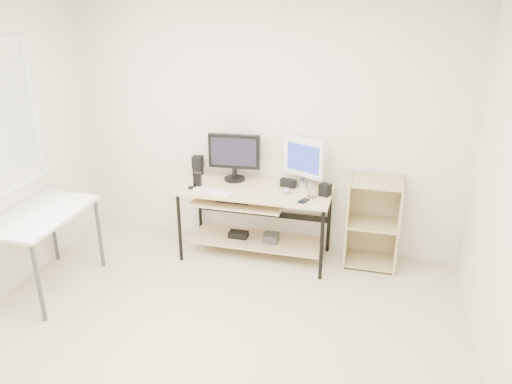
{
  "coord_description": "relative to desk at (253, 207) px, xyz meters",
  "views": [
    {
      "loc": [
        1.17,
        -2.76,
        2.56
      ],
      "look_at": [
        0.1,
        1.3,
        0.86
      ],
      "focal_mm": 35.0,
      "sensor_mm": 36.0,
      "label": 1
    }
  ],
  "objects": [
    {
      "name": "smartphone",
      "position": [
        0.54,
        -0.21,
        0.22
      ],
      "size": [
        0.11,
        0.14,
        0.01
      ],
      "primitive_type": "cube",
      "rotation": [
        0.0,
        0.0,
        -0.38
      ],
      "color": "black",
      "rests_on": "desk"
    },
    {
      "name": "shelf_unit",
      "position": [
        1.18,
        0.16,
        -0.09
      ],
      "size": [
        0.5,
        0.4,
        0.9
      ],
      "color": "tan",
      "rests_on": "ground"
    },
    {
      "name": "mouse",
      "position": [
        0.34,
        -0.03,
        0.23
      ],
      "size": [
        0.09,
        0.12,
        0.04
      ],
      "primitive_type": "ellipsoid",
      "rotation": [
        0.0,
        0.0,
        0.18
      ],
      "color": "silver",
      "rests_on": "desk"
    },
    {
      "name": "drinking_glass",
      "position": [
        0.59,
        -0.09,
        0.3
      ],
      "size": [
        0.09,
        0.09,
        0.16
      ],
      "primitive_type": "cylinder",
      "rotation": [
        0.0,
        0.0,
        0.13
      ],
      "color": "white",
      "rests_on": "coaster"
    },
    {
      "name": "desk",
      "position": [
        0.0,
        0.0,
        0.0
      ],
      "size": [
        1.5,
        0.65,
        0.75
      ],
      "color": "#D5BC87",
      "rests_on": "ground"
    },
    {
      "name": "speaker_left",
      "position": [
        -0.66,
        0.22,
        0.32
      ],
      "size": [
        0.1,
        0.1,
        0.2
      ],
      "rotation": [
        0.0,
        0.0,
        0.03
      ],
      "color": "black",
      "rests_on": "desk"
    },
    {
      "name": "room",
      "position": [
        -0.11,
        -1.62,
        0.78
      ],
      "size": [
        4.01,
        4.01,
        2.62
      ],
      "color": "beige",
      "rests_on": "ground"
    },
    {
      "name": "coaster",
      "position": [
        0.59,
        -0.09,
        0.21
      ],
      "size": [
        0.11,
        0.11,
        0.01
      ],
      "primitive_type": "cylinder",
      "rotation": [
        0.0,
        0.0,
        0.13
      ],
      "color": "#9B7546",
      "rests_on": "desk"
    },
    {
      "name": "volume_puck",
      "position": [
        -0.59,
        -0.18,
        0.22
      ],
      "size": [
        0.06,
        0.06,
        0.02
      ],
      "primitive_type": "cylinder",
      "rotation": [
        0.0,
        0.0,
        -0.16
      ],
      "color": "black",
      "rests_on": "desk"
    },
    {
      "name": "keyboard",
      "position": [
        -0.35,
        -0.2,
        0.22
      ],
      "size": [
        0.42,
        0.22,
        0.01
      ],
      "primitive_type": "cube",
      "rotation": [
        0.0,
        0.0,
        -0.28
      ],
      "color": "white",
      "rests_on": "desk"
    },
    {
      "name": "white_imac",
      "position": [
        0.46,
        0.18,
        0.49
      ],
      "size": [
        0.44,
        0.23,
        0.49
      ],
      "rotation": [
        0.0,
        0.0,
        -0.42
      ],
      "color": "silver",
      "rests_on": "desk"
    },
    {
      "name": "audio_controller",
      "position": [
        -0.54,
        -0.11,
        0.29
      ],
      "size": [
        0.08,
        0.05,
        0.15
      ],
      "primitive_type": "cube",
      "rotation": [
        0.0,
        0.0,
        0.02
      ],
      "color": "black",
      "rests_on": "desk"
    },
    {
      "name": "side_table",
      "position": [
        -1.65,
        -1.06,
        0.13
      ],
      "size": [
        0.6,
        1.0,
        0.75
      ],
      "color": "white",
      "rests_on": "ground"
    },
    {
      "name": "black_monitor",
      "position": [
        -0.24,
        0.17,
        0.49
      ],
      "size": [
        0.53,
        0.22,
        0.48
      ],
      "rotation": [
        0.0,
        0.0,
        0.08
      ],
      "color": "black",
      "rests_on": "desk"
    },
    {
      "name": "center_speaker",
      "position": [
        0.33,
        0.12,
        0.25
      ],
      "size": [
        0.17,
        0.1,
        0.08
      ],
      "primitive_type": "cube",
      "rotation": [
        0.0,
        0.0,
        -0.23
      ],
      "color": "black",
      "rests_on": "desk"
    },
    {
      "name": "speaker_right",
      "position": [
        0.71,
        -0.02,
        0.27
      ],
      "size": [
        0.13,
        0.13,
        0.11
      ],
      "primitive_type": "cube",
      "rotation": [
        0.0,
        0.0,
        -0.42
      ],
      "color": "black",
      "rests_on": "desk"
    }
  ]
}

